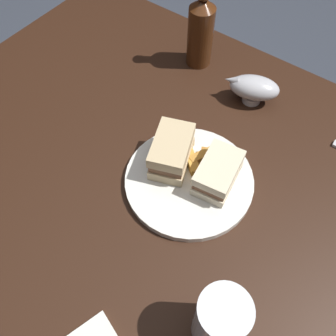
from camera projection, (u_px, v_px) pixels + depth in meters
ground_plane at (157, 273)px, 1.35m from camera, size 6.00×6.00×0.00m
dining_table at (153, 236)px, 1.05m from camera, size 1.14×0.94×0.70m
plate at (189, 180)px, 0.74m from camera, size 0.26×0.26×0.02m
sandwich_half_left at (218, 173)px, 0.70m from camera, size 0.08×0.11×0.06m
sandwich_half_right at (172, 152)px, 0.72m from camera, size 0.10×0.13×0.07m
potato_wedge_front at (202, 157)px, 0.75m from camera, size 0.04×0.06×0.02m
potato_wedge_middle at (181, 141)px, 0.77m from camera, size 0.03×0.04×0.02m
potato_wedge_back at (231, 166)px, 0.73m from camera, size 0.02×0.05×0.02m
potato_wedge_left_edge at (214, 155)px, 0.75m from camera, size 0.06×0.04×0.02m
potato_wedge_right_edge at (185, 144)px, 0.76m from camera, size 0.03×0.04×0.02m
potato_wedge_stray at (192, 162)px, 0.74m from camera, size 0.05×0.05×0.02m
pint_glass at (219, 322)px, 0.54m from camera, size 0.08×0.08×0.14m
gravy_boat at (253, 88)px, 0.83m from camera, size 0.13×0.10×0.07m
cider_bottle at (201, 29)px, 0.86m from camera, size 0.06×0.06×0.25m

